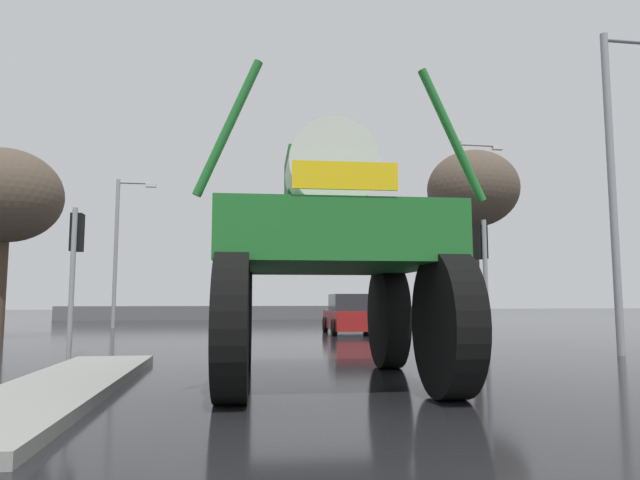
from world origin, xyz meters
TOP-DOWN VIEW (x-y plane):
  - ground_plane at (0.00, 18.00)m, footprint 120.00×120.00m
  - median_island at (-4.20, 6.32)m, footprint 1.49×7.56m
  - oversize_sprayer at (-0.35, 6.83)m, footprint 3.90×5.53m
  - sedan_ahead at (2.69, 19.45)m, footprint 2.01×4.17m
  - traffic_signal_near_left at (-5.27, 10.85)m, footprint 0.24×0.54m
  - traffic_signal_near_right at (4.17, 10.85)m, footprint 0.24×0.54m
  - traffic_signal_far_left at (-1.73, 29.86)m, footprint 0.24×0.55m
  - streetlight_near_right at (7.32, 10.00)m, footprint 2.04×0.24m
  - streetlight_far_left at (-7.21, 25.52)m, footprint 1.86×0.24m
  - streetlight_far_right at (8.91, 22.85)m, footprint 2.23×0.24m
  - bare_tree_left at (-9.42, 17.72)m, footprint 3.68×3.68m
  - bare_tree_right at (9.08, 22.28)m, footprint 4.19×4.19m
  - roadside_barrier at (0.00, 35.51)m, footprint 26.01×0.24m

SIDE VIEW (x-z plane):
  - ground_plane at x=0.00m, z-range 0.00..0.00m
  - median_island at x=-4.20m, z-range 0.00..0.15m
  - roadside_barrier at x=0.00m, z-range 0.00..0.90m
  - sedan_ahead at x=2.69m, z-range -0.05..1.47m
  - oversize_sprayer at x=-0.35m, z-range -0.18..4.28m
  - traffic_signal_near_right at x=4.17m, z-range 0.73..3.97m
  - traffic_signal_near_left at x=-5.27m, z-range 0.75..4.05m
  - traffic_signal_far_left at x=-1.73m, z-range 0.88..4.69m
  - streetlight_far_left at x=-7.21m, z-range 0.43..7.46m
  - streetlight_near_right at x=7.32m, z-range 0.46..8.33m
  - bare_tree_left at x=-9.42m, z-range 1.55..7.88m
  - streetlight_far_right at x=8.91m, z-range 0.50..9.32m
  - bare_tree_right at x=9.08m, z-range 2.27..10.47m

